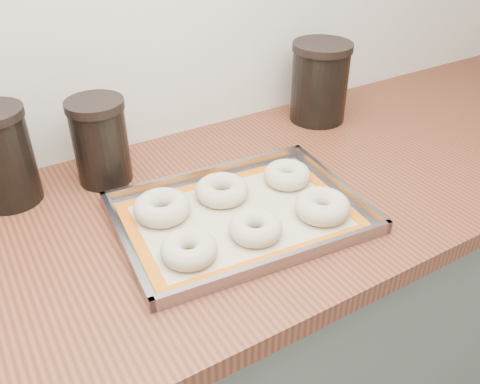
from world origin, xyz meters
TOP-DOWN VIEW (x-y plane):
  - cabinet at (0.00, 1.68)m, footprint 3.00×0.65m
  - countertop at (0.00, 1.68)m, footprint 3.06×0.68m
  - baking_tray at (-0.01, 1.61)m, footprint 0.49×0.37m
  - baking_mat at (-0.01, 1.61)m, footprint 0.45×0.33m
  - bagel_front_left at (-0.14, 1.55)m, footprint 0.12×0.12m
  - bagel_front_mid at (-0.01, 1.54)m, footprint 0.12×0.12m
  - bagel_front_right at (0.13, 1.53)m, footprint 0.11×0.11m
  - bagel_back_left at (-0.13, 1.68)m, footprint 0.13×0.13m
  - bagel_back_mid at (-0.00, 1.68)m, footprint 0.14×0.14m
  - bagel_back_right at (0.14, 1.66)m, footprint 0.11×0.11m
  - canister_left at (-0.37, 1.90)m, footprint 0.12×0.12m
  - canister_mid at (-0.18, 1.88)m, footprint 0.12×0.12m
  - canister_right at (0.40, 1.89)m, footprint 0.15×0.15m

SIDE VIEW (x-z plane):
  - cabinet at x=0.00m, z-range 0.00..0.86m
  - countertop at x=0.00m, z-range 0.86..0.90m
  - baking_mat at x=-0.01m, z-range 0.90..0.91m
  - baking_tray at x=-0.01m, z-range 0.89..0.92m
  - bagel_front_mid at x=-0.01m, z-range 0.90..0.94m
  - bagel_back_mid at x=0.00m, z-range 0.90..0.94m
  - bagel_front_left at x=-0.14m, z-range 0.90..0.94m
  - bagel_back_right at x=0.14m, z-range 0.90..0.94m
  - bagel_back_left at x=-0.13m, z-range 0.90..0.94m
  - bagel_front_right at x=0.13m, z-range 0.90..0.95m
  - canister_mid at x=-0.18m, z-range 0.90..1.08m
  - canister_left at x=-0.37m, z-range 0.90..1.10m
  - canister_right at x=0.40m, z-range 0.90..1.10m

